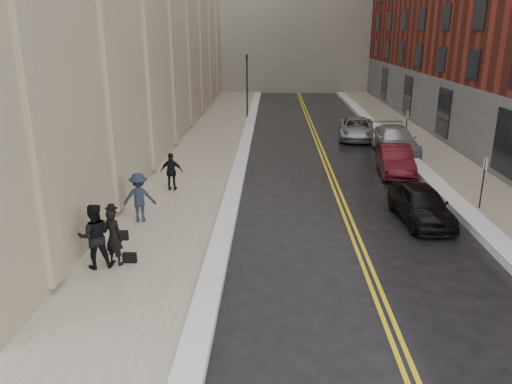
# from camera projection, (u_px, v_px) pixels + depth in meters

# --- Properties ---
(ground) EXTENTS (160.00, 160.00, 0.00)m
(ground) POSITION_uv_depth(u_px,v_px,m) (289.00, 315.00, 12.84)
(ground) COLOR black
(ground) RESTS_ON ground
(sidewalk_left) EXTENTS (4.00, 64.00, 0.15)m
(sidewalk_left) POSITION_uv_depth(u_px,v_px,m) (201.00, 159.00, 28.17)
(sidewalk_left) COLOR gray
(sidewalk_left) RESTS_ON ground
(sidewalk_right) EXTENTS (3.00, 64.00, 0.15)m
(sidewalk_right) POSITION_uv_depth(u_px,v_px,m) (442.00, 161.00, 27.74)
(sidewalk_right) COLOR gray
(sidewalk_right) RESTS_ON ground
(lane_stripe_a) EXTENTS (0.12, 64.00, 0.01)m
(lane_stripe_a) POSITION_uv_depth(u_px,v_px,m) (323.00, 161.00, 27.98)
(lane_stripe_a) COLOR gold
(lane_stripe_a) RESTS_ON ground
(lane_stripe_b) EXTENTS (0.12, 64.00, 0.01)m
(lane_stripe_b) POSITION_uv_depth(u_px,v_px,m) (327.00, 161.00, 27.97)
(lane_stripe_b) COLOR gold
(lane_stripe_b) RESTS_ON ground
(snow_ridge_left) EXTENTS (0.70, 60.80, 0.26)m
(snow_ridge_left) POSITION_uv_depth(u_px,v_px,m) (242.00, 158.00, 28.08)
(snow_ridge_left) COLOR white
(snow_ridge_left) RESTS_ON ground
(snow_ridge_right) EXTENTS (0.85, 60.80, 0.30)m
(snow_ridge_right) POSITION_uv_depth(u_px,v_px,m) (409.00, 159.00, 27.78)
(snow_ridge_right) COLOR white
(snow_ridge_right) RESTS_ON ground
(traffic_signal) EXTENTS (0.18, 0.15, 5.20)m
(traffic_signal) POSITION_uv_depth(u_px,v_px,m) (247.00, 81.00, 40.49)
(traffic_signal) COLOR black
(traffic_signal) RESTS_ON ground
(parking_sign_near) EXTENTS (0.06, 0.35, 2.23)m
(parking_sign_near) POSITION_uv_depth(u_px,v_px,m) (483.00, 180.00, 19.78)
(parking_sign_near) COLOR black
(parking_sign_near) RESTS_ON ground
(parking_sign_far) EXTENTS (0.06, 0.35, 2.23)m
(parking_sign_far) POSITION_uv_depth(u_px,v_px,m) (406.00, 125.00, 31.18)
(parking_sign_far) COLOR black
(parking_sign_far) RESTS_ON ground
(car_black) EXTENTS (1.95, 4.25, 1.41)m
(car_black) POSITION_uv_depth(u_px,v_px,m) (421.00, 204.00, 18.96)
(car_black) COLOR black
(car_black) RESTS_ON ground
(car_maroon) EXTENTS (1.90, 4.47, 1.43)m
(car_maroon) POSITION_uv_depth(u_px,v_px,m) (395.00, 160.00, 25.36)
(car_maroon) COLOR #440C14
(car_maroon) RESTS_ON ground
(car_silver_near) EXTENTS (2.24, 5.39, 1.56)m
(car_silver_near) POSITION_uv_depth(u_px,v_px,m) (395.00, 140.00, 29.57)
(car_silver_near) COLOR #A0A3A8
(car_silver_near) RESTS_ON ground
(car_silver_far) EXTENTS (2.90, 5.25, 1.39)m
(car_silver_far) POSITION_uv_depth(u_px,v_px,m) (357.00, 128.00, 33.62)
(car_silver_far) COLOR #93959A
(car_silver_far) RESTS_ON ground
(pedestrian_main) EXTENTS (0.78, 0.67, 1.81)m
(pedestrian_main) POSITION_uv_depth(u_px,v_px,m) (114.00, 237.00, 15.07)
(pedestrian_main) COLOR black
(pedestrian_main) RESTS_ON sidewalk_left
(pedestrian_a) EXTENTS (1.16, 1.02, 2.01)m
(pedestrian_a) POSITION_uv_depth(u_px,v_px,m) (95.00, 236.00, 14.85)
(pedestrian_a) COLOR black
(pedestrian_a) RESTS_ON sidewalk_left
(pedestrian_b) EXTENTS (1.28, 0.83, 1.87)m
(pedestrian_b) POSITION_uv_depth(u_px,v_px,m) (139.00, 197.00, 18.52)
(pedestrian_b) COLOR #1C2333
(pedestrian_b) RESTS_ON sidewalk_left
(pedestrian_c) EXTENTS (1.00, 0.42, 1.70)m
(pedestrian_c) POSITION_uv_depth(u_px,v_px,m) (172.00, 172.00, 22.20)
(pedestrian_c) COLOR black
(pedestrian_c) RESTS_ON sidewalk_left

